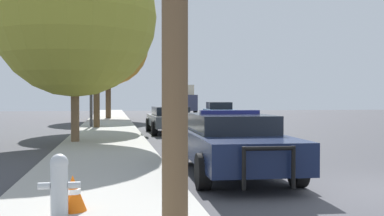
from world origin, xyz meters
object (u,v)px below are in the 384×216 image
object	(u,v)px
car_background_oncoming	(219,111)
fire_hydrant	(59,183)
car_background_midblock	(170,119)
tree_sidewalk_mid	(96,33)
traffic_cone	(73,193)
police_car	(232,142)
tree_sidewalk_far	(108,45)
traffic_light	(112,55)
tree_sidewalk_near	(75,15)
box_truck	(180,99)

from	to	relation	value
car_background_oncoming	fire_hydrant	bearing A→B (deg)	77.17
car_background_midblock	tree_sidewalk_mid	world-z (taller)	tree_sidewalk_mid
tree_sidewalk_mid	traffic_cone	distance (m)	19.58
police_car	tree_sidewalk_far	size ratio (longest dim) A/B	0.62
car_background_oncoming	tree_sidewalk_far	bearing A→B (deg)	-25.59
fire_hydrant	tree_sidewalk_mid	distance (m)	19.80
tree_sidewalk_far	police_car	bearing A→B (deg)	-83.92
traffic_light	traffic_cone	xyz separation A→B (m)	(-0.57, -19.56, -3.64)
fire_hydrant	traffic_light	world-z (taller)	traffic_light
tree_sidewalk_near	traffic_cone	xyz separation A→B (m)	(0.76, -10.78, -4.24)
police_car	tree_sidewalk_mid	bearing A→B (deg)	-76.28
car_background_oncoming	traffic_light	bearing A→B (deg)	45.15
car_background_midblock	tree_sidewalk_far	bearing A→B (deg)	100.87
box_truck	tree_sidewalk_mid	bearing A→B (deg)	71.75
car_background_oncoming	tree_sidewalk_near	distance (m)	17.86
box_truck	tree_sidewalk_mid	xyz separation A→B (m)	(-7.74, -23.57, 3.52)
box_truck	tree_sidewalk_near	size ratio (longest dim) A/B	0.99
fire_hydrant	tree_sidewalk_mid	bearing A→B (deg)	90.33
car_background_midblock	tree_sidewalk_near	xyz separation A→B (m)	(-3.99, -5.12, 3.93)
tree_sidewalk_near	fire_hydrant	bearing A→B (deg)	-86.85
car_background_midblock	car_background_oncoming	distance (m)	11.05
box_truck	traffic_light	bearing A→B (deg)	73.21
car_background_midblock	tree_sidewalk_far	xyz separation A→B (m)	(-2.97, 14.40, 4.99)
traffic_light	car_background_oncoming	world-z (taller)	traffic_light
fire_hydrant	car_background_oncoming	bearing A→B (deg)	72.91
fire_hydrant	box_truck	bearing A→B (deg)	79.91
car_background_oncoming	tree_sidewalk_far	size ratio (longest dim) A/B	0.51
tree_sidewalk_mid	police_car	bearing A→B (deg)	-77.72
police_car	tree_sidewalk_mid	distance (m)	16.48
police_car	car_background_midblock	distance (m)	12.43
car_background_midblock	traffic_cone	world-z (taller)	car_background_midblock
traffic_light	box_truck	distance (m)	24.14
traffic_light	box_truck	xyz separation A→B (m)	(6.91, 23.01, -2.43)
traffic_light	box_truck	world-z (taller)	traffic_light
police_car	tree_sidewalk_mid	world-z (taller)	tree_sidewalk_mid
car_background_oncoming	traffic_cone	size ratio (longest dim) A/B	8.91
traffic_light	box_truck	bearing A→B (deg)	73.28
traffic_light	car_background_oncoming	distance (m)	10.24
box_truck	tree_sidewalk_near	xyz separation A→B (m)	(-8.24, -31.79, 3.03)
tree_sidewalk_mid	traffic_cone	world-z (taller)	tree_sidewalk_mid
car_background_midblock	tree_sidewalk_mid	size ratio (longest dim) A/B	0.63
traffic_cone	car_background_oncoming	bearing A→B (deg)	73.04
fire_hydrant	tree_sidewalk_mid	world-z (taller)	tree_sidewalk_mid
police_car	tree_sidewalk_mid	xyz separation A→B (m)	(-3.38, 15.52, 4.38)
car_background_oncoming	box_truck	bearing A→B (deg)	-84.28
traffic_cone	box_truck	bearing A→B (deg)	80.04
car_background_oncoming	traffic_cone	bearing A→B (deg)	77.30
fire_hydrant	box_truck	xyz separation A→B (m)	(7.63, 42.85, 1.02)
tree_sidewalk_near	police_car	bearing A→B (deg)	-62.05
police_car	car_background_oncoming	world-z (taller)	police_car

